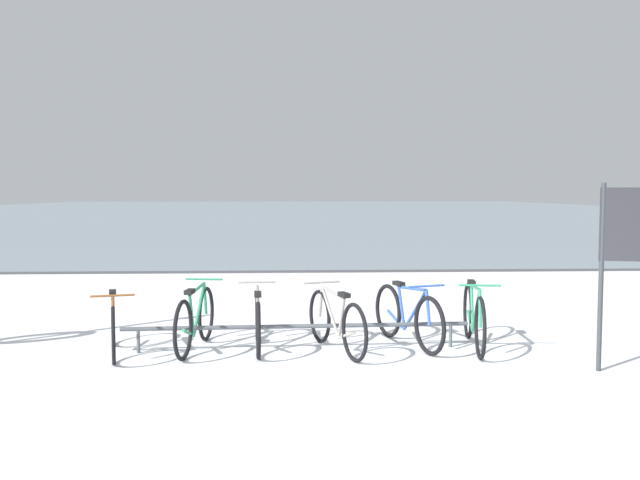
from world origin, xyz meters
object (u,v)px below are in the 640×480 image
object	(u,v)px
bicycle_5	(474,317)
bicycle_1	(195,320)
info_sign	(628,244)
bicycle_3	(336,322)
bicycle_2	(258,321)
bicycle_0	(113,325)
bicycle_4	(408,316)

from	to	relation	value
bicycle_5	bicycle_1	bearing A→B (deg)	178.72
bicycle_5	info_sign	bearing A→B (deg)	-42.07
bicycle_3	info_sign	size ratio (longest dim) A/B	0.83
bicycle_2	info_sign	world-z (taller)	info_sign
bicycle_0	info_sign	world-z (taller)	info_sign
bicycle_0	info_sign	size ratio (longest dim) A/B	0.81
bicycle_3	bicycle_2	bearing A→B (deg)	169.81
bicycle_3	bicycle_5	size ratio (longest dim) A/B	0.91
bicycle_1	bicycle_5	xyz separation A→B (m)	(3.28, -0.07, 0.02)
bicycle_2	bicycle_5	xyz separation A→B (m)	(2.56, -0.07, 0.03)
bicycle_2	bicycle_0	bearing A→B (deg)	-173.41
bicycle_4	bicycle_5	distance (m)	0.78
bicycle_3	info_sign	xyz separation A→B (m)	(2.90, -1.04, 0.97)
bicycle_0	bicycle_5	size ratio (longest dim) A/B	0.88
bicycle_1	bicycle_3	bearing A→B (deg)	-5.77
bicycle_0	bicycle_3	xyz separation A→B (m)	(2.54, 0.03, 0.01)
bicycle_2	bicycle_4	bearing A→B (deg)	3.35
bicycle_0	bicycle_4	world-z (taller)	bicycle_4
bicycle_0	bicycle_1	size ratio (longest dim) A/B	0.94
bicycle_4	bicycle_2	bearing A→B (deg)	-176.65
bicycle_0	bicycle_2	distance (m)	1.64
bicycle_0	bicycle_5	bearing A→B (deg)	1.60
bicycle_4	bicycle_5	xyz separation A→B (m)	(0.76, -0.18, 0.02)
bicycle_2	bicycle_5	world-z (taller)	bicycle_5
bicycle_5	info_sign	xyz separation A→B (m)	(1.26, -1.14, 0.95)
bicycle_2	bicycle_3	size ratio (longest dim) A/B	0.98
bicycle_3	info_sign	distance (m)	3.24
bicycle_5	info_sign	distance (m)	1.94
bicycle_3	bicycle_5	xyz separation A→B (m)	(1.64, 0.09, 0.03)
info_sign	bicycle_1	bearing A→B (deg)	165.08
bicycle_4	info_sign	size ratio (longest dim) A/B	0.85
bicycle_2	info_sign	size ratio (longest dim) A/B	0.82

